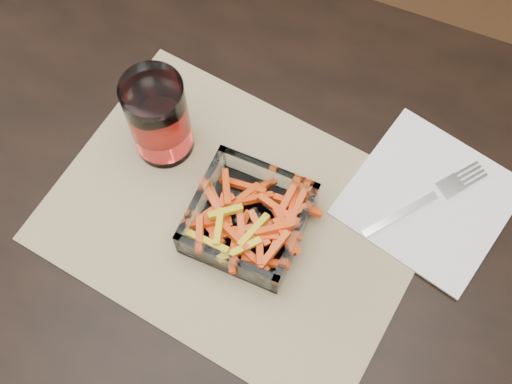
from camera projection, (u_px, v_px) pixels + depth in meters
dining_table at (200, 267)px, 0.88m from camera, size 1.60×0.90×0.75m
placemat at (236, 218)px, 0.81m from camera, size 0.49×0.39×0.00m
glass_bowl at (248, 220)px, 0.78m from camera, size 0.14×0.14×0.05m
tumbler at (159, 120)px, 0.79m from camera, size 0.08×0.08×0.13m
napkin at (429, 198)px, 0.82m from camera, size 0.23×0.23×0.00m
fork at (429, 198)px, 0.81m from camera, size 0.13×0.16×0.00m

